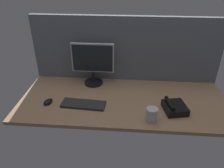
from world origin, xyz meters
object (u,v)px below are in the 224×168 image
at_px(monitor, 93,62).
at_px(keyboard, 83,104).
at_px(desk_phone, 174,107).
at_px(mouse, 48,102).
at_px(mug_steel, 152,114).

xyz_separation_m(monitor, keyboard, (-0.03, -0.38, -0.22)).
bearing_deg(desk_phone, keyboard, 178.93).
distance_m(keyboard, mouse, 0.31).
xyz_separation_m(keyboard, mug_steel, (0.55, -0.15, 0.04)).
bearing_deg(keyboard, desk_phone, 2.72).
relative_size(mug_steel, desk_phone, 0.49).
bearing_deg(mug_steel, mouse, 169.75).
xyz_separation_m(mouse, desk_phone, (1.05, -0.02, 0.01)).
bearing_deg(monitor, mouse, -131.11).
distance_m(monitor, mug_steel, 0.77).
relative_size(monitor, mouse, 4.28).
relative_size(mouse, desk_phone, 0.43).
bearing_deg(keyboard, monitor, 89.62).
distance_m(mug_steel, desk_phone, 0.24).
bearing_deg(desk_phone, mug_steel, -144.59).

